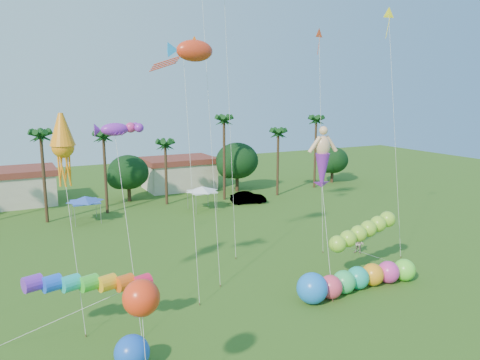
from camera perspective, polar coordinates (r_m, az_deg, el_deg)
name	(u,v)px	position (r m, az deg, el deg)	size (l,w,h in m)	color
tree_line	(149,170)	(64.59, -11.05, 1.21)	(69.46, 8.91, 11.00)	#3A2819
buildings_row	(91,183)	(69.34, -17.67, -0.37)	(35.00, 7.00, 4.00)	beige
tent_row	(86,200)	(55.52, -18.26, -2.32)	(31.00, 4.00, 0.60)	white
car_b	(248,198)	(62.61, 1.01, -2.17)	(1.64, 4.70, 1.55)	#4C4C54
spectator_b	(359,244)	(45.01, 14.29, -7.58)	(0.88, 0.69, 1.81)	#AB918E
caterpillar_inflatable	(354,280)	(36.80, 13.68, -11.73)	(10.91, 2.43, 2.23)	#EE3E5E
blue_ball	(132,353)	(27.53, -13.04, -19.81)	(1.93, 1.93, 1.93)	blue
rainbow_tube	(113,288)	(30.12, -15.25, -12.59)	(10.15, 2.80, 3.59)	#F31B49
green_worm	(338,244)	(37.86, 11.80, -7.65)	(10.59, 3.73, 3.82)	#8DD32E
orange_ball_kite	(141,298)	(21.30, -11.95, -13.90)	(2.10, 2.10, 6.86)	#FF3614
merman_kite	(322,161)	(36.84, 10.02, 2.27)	(3.04, 5.14, 11.78)	#F4B88B
fish_kite	(195,51)	(35.44, -5.56, 15.40)	(4.26, 5.05, 18.60)	red
squid_kite	(63,147)	(31.69, -20.78, 3.78)	(1.69, 4.41, 13.61)	orange
lobster_kite	(115,130)	(31.49, -15.01, 5.96)	(3.26, 5.74, 13.01)	purple
delta_kite_red	(319,39)	(46.89, 9.64, 16.62)	(2.57, 4.55, 20.71)	#EB441A
delta_kite_yellow	(389,18)	(45.65, 17.71, 18.26)	(1.27, 3.74, 22.15)	#FFF01A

